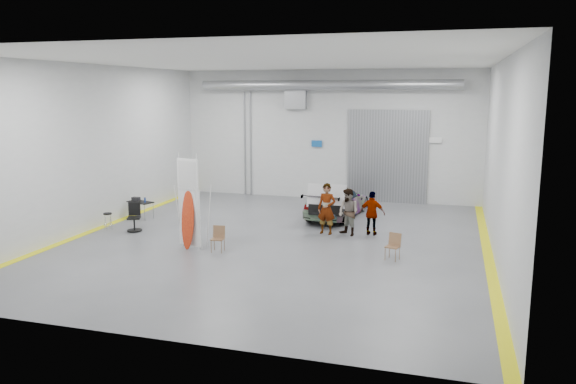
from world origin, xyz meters
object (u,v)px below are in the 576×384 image
(person_c, at_px, (372,213))
(surfboard_display, at_px, (190,211))
(folding_chair_far, at_px, (392,252))
(work_table, at_px, (139,202))
(shop_stool, at_px, (108,222))
(sedan_car, at_px, (337,201))
(person_b, at_px, (348,212))
(folding_chair_near, at_px, (218,244))
(office_chair, at_px, (135,219))
(person_a, at_px, (327,209))

(person_c, bearing_deg, surfboard_display, 37.42)
(folding_chair_far, xyz_separation_m, work_table, (-10.37, 2.89, 0.42))
(folding_chair_far, xyz_separation_m, shop_stool, (-10.40, 0.77, 0.06))
(sedan_car, relative_size, work_table, 3.67)
(surfboard_display, bearing_deg, person_b, 50.31)
(folding_chair_near, xyz_separation_m, work_table, (-4.95, 3.57, 0.41))
(person_b, bearing_deg, surfboard_display, -109.56)
(office_chair, bearing_deg, person_a, -10.09)
(person_b, height_order, surfboard_display, surfboard_display)
(sedan_car, bearing_deg, folding_chair_near, 73.16)
(person_c, height_order, surfboard_display, surfboard_display)
(person_a, xyz_separation_m, person_c, (1.58, 0.30, -0.13))
(sedan_car, height_order, work_table, sedan_car)
(surfboard_display, bearing_deg, folding_chair_far, 21.16)
(surfboard_display, relative_size, work_table, 2.65)
(folding_chair_near, bearing_deg, person_b, 34.34)
(person_c, xyz_separation_m, work_table, (-9.34, 0.07, -0.12))
(sedan_car, bearing_deg, folding_chair_far, 123.88)
(sedan_car, relative_size, person_a, 2.36)
(sedan_car, height_order, folding_chair_near, sedan_car)
(person_c, xyz_separation_m, folding_chair_near, (-4.39, -3.49, -0.53))
(surfboard_display, xyz_separation_m, shop_stool, (-4.04, 1.42, -0.95))
(sedan_car, height_order, office_chair, sedan_car)
(sedan_car, distance_m, person_a, 2.90)
(folding_chair_near, xyz_separation_m, office_chair, (-3.97, 1.63, 0.19))
(surfboard_display, bearing_deg, sedan_car, 74.94)
(sedan_car, relative_size, person_b, 2.59)
(surfboard_display, distance_m, folding_chair_near, 1.39)
(person_a, xyz_separation_m, office_chair, (-6.78, -1.57, -0.47))
(work_table, bearing_deg, sedan_car, 18.37)
(folding_chair_near, relative_size, folding_chair_far, 1.01)
(sedan_car, relative_size, folding_chair_far, 5.33)
(office_chair, bearing_deg, folding_chair_near, -45.39)
(person_a, bearing_deg, work_table, -173.95)
(person_c, relative_size, folding_chair_near, 1.92)
(sedan_car, bearing_deg, person_a, 100.63)
(person_b, xyz_separation_m, office_chair, (-7.56, -1.58, -0.39))
(person_b, height_order, folding_chair_near, person_b)
(sedan_car, bearing_deg, surfboard_display, 65.90)
(person_a, distance_m, person_c, 1.61)
(sedan_car, distance_m, office_chair, 7.93)
(person_c, bearing_deg, work_table, 4.00)
(sedan_car, height_order, folding_chair_far, sedan_car)
(person_a, bearing_deg, folding_chair_near, -122.55)
(sedan_car, bearing_deg, person_b, 115.48)
(folding_chair_near, bearing_deg, work_table, 136.84)
(person_b, height_order, folding_chair_far, person_b)
(folding_chair_near, relative_size, office_chair, 0.80)
(person_b, distance_m, work_table, 8.55)
(person_c, relative_size, shop_stool, 2.46)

